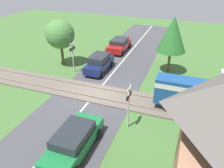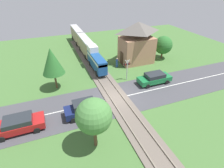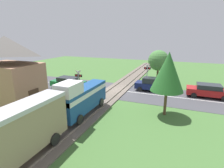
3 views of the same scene
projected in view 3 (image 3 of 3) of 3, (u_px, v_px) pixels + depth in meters
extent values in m
plane|color=#426B33|center=(116.00, 90.00, 22.05)|extent=(60.00, 60.00, 0.00)
cube|color=#424247|center=(116.00, 90.00, 22.05)|extent=(48.00, 6.40, 0.02)
cube|color=silver|center=(116.00, 90.00, 22.04)|extent=(48.00, 0.12, 0.00)
cube|color=#665B51|center=(116.00, 90.00, 22.03)|extent=(2.80, 48.00, 0.12)
cube|color=slate|center=(122.00, 90.00, 21.74)|extent=(0.10, 48.00, 0.12)
cube|color=slate|center=(111.00, 88.00, 22.26)|extent=(0.10, 48.00, 0.12)
cube|color=navy|center=(84.00, 98.00, 14.67)|extent=(1.35, 5.90, 1.90)
cube|color=silver|center=(84.00, 92.00, 14.53)|extent=(1.37, 5.90, 0.36)
cube|color=silver|center=(69.00, 89.00, 12.50)|extent=(1.35, 1.89, 0.90)
cylinder|color=black|center=(102.00, 102.00, 16.35)|extent=(0.14, 0.76, 0.76)
cylinder|color=black|center=(88.00, 100.00, 16.87)|extent=(0.14, 0.76, 0.76)
cylinder|color=black|center=(80.00, 120.00, 12.98)|extent=(0.14, 0.76, 0.76)
cylinder|color=black|center=(64.00, 116.00, 13.49)|extent=(0.14, 0.76, 0.76)
cube|color=#998466|center=(9.00, 140.00, 8.37)|extent=(1.35, 7.24, 2.40)
cube|color=#BCBCC1|center=(4.00, 115.00, 8.02)|extent=(1.41, 7.24, 0.24)
cylinder|color=black|center=(55.00, 139.00, 10.50)|extent=(0.14, 0.76, 0.76)
cylinder|color=black|center=(37.00, 135.00, 11.02)|extent=(0.14, 0.76, 0.76)
cube|color=#141E4C|center=(152.00, 86.00, 21.65)|extent=(4.07, 1.64, 0.74)
cube|color=#23282D|center=(152.00, 80.00, 21.47)|extent=(2.24, 1.51, 0.63)
cylinder|color=black|center=(140.00, 89.00, 21.49)|extent=(0.60, 0.18, 0.60)
cylinder|color=black|center=(143.00, 86.00, 22.96)|extent=(0.60, 0.18, 0.60)
cylinder|color=black|center=(162.00, 92.00, 20.54)|extent=(0.60, 0.18, 0.60)
cylinder|color=black|center=(163.00, 88.00, 22.01)|extent=(0.60, 0.18, 0.60)
cube|color=#197038|center=(68.00, 83.00, 22.80)|extent=(4.56, 1.75, 0.67)
cube|color=#23282D|center=(68.00, 79.00, 22.65)|extent=(2.51, 1.61, 0.51)
cylinder|color=black|center=(82.00, 85.00, 23.15)|extent=(0.60, 0.18, 0.60)
cylinder|color=black|center=(74.00, 89.00, 21.58)|extent=(0.60, 0.18, 0.60)
cylinder|color=black|center=(63.00, 83.00, 24.21)|extent=(0.60, 0.18, 0.60)
cylinder|color=black|center=(55.00, 87.00, 22.64)|extent=(0.60, 0.18, 0.60)
cube|color=#A81919|center=(208.00, 92.00, 19.44)|extent=(4.50, 1.84, 0.69)
cube|color=#23282D|center=(209.00, 86.00, 19.28)|extent=(2.47, 1.69, 0.49)
cylinder|color=black|center=(194.00, 95.00, 19.23)|extent=(0.60, 0.18, 0.60)
cylinder|color=black|center=(193.00, 91.00, 20.88)|extent=(0.60, 0.18, 0.60)
cylinder|color=black|center=(224.00, 99.00, 18.18)|extent=(0.60, 0.18, 0.60)
cylinder|color=black|center=(221.00, 94.00, 19.83)|extent=(0.60, 0.18, 0.60)
cylinder|color=#B7B7B7|center=(147.00, 75.00, 23.85)|extent=(0.12, 0.12, 2.95)
cube|color=black|center=(147.00, 68.00, 23.60)|extent=(0.90, 0.08, 0.28)
sphere|color=red|center=(149.00, 68.00, 23.50)|extent=(0.18, 0.18, 0.18)
sphere|color=red|center=(145.00, 68.00, 23.69)|extent=(0.18, 0.18, 0.18)
cube|color=silver|center=(147.00, 66.00, 23.52)|extent=(0.72, 0.04, 0.72)
cube|color=silver|center=(147.00, 66.00, 23.52)|extent=(0.72, 0.04, 0.72)
cylinder|color=#B7B7B7|center=(79.00, 84.00, 19.47)|extent=(0.12, 0.12, 2.95)
cube|color=black|center=(78.00, 76.00, 19.22)|extent=(0.90, 0.08, 0.28)
sphere|color=red|center=(76.00, 75.00, 19.31)|extent=(0.18, 0.18, 0.18)
sphere|color=red|center=(81.00, 76.00, 19.12)|extent=(0.18, 0.18, 0.18)
cube|color=silver|center=(78.00, 73.00, 19.14)|extent=(0.72, 0.04, 0.72)
cube|color=silver|center=(78.00, 73.00, 19.14)|extent=(0.72, 0.04, 0.72)
cube|color=#AD7A5B|center=(12.00, 86.00, 16.27)|extent=(5.23, 3.68, 4.23)
pyramid|color=#5B5651|center=(5.00, 45.00, 15.28)|extent=(5.65, 3.97, 1.62)
cube|color=#472D1E|center=(35.00, 101.00, 15.60)|extent=(0.06, 1.10, 2.10)
cylinder|color=#2D4C8E|center=(51.00, 104.00, 15.95)|extent=(0.38, 0.38, 1.30)
sphere|color=beige|center=(50.00, 96.00, 15.74)|extent=(0.24, 0.24, 0.24)
cylinder|color=brown|center=(165.00, 103.00, 14.98)|extent=(0.24, 0.24, 2.18)
cone|color=#286628|center=(168.00, 72.00, 14.26)|extent=(2.72, 2.72, 3.26)
cylinder|color=brown|center=(157.00, 76.00, 25.29)|extent=(0.28, 0.28, 2.06)
sphere|color=#477F3D|center=(159.00, 60.00, 24.69)|extent=(2.89, 2.89, 2.89)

